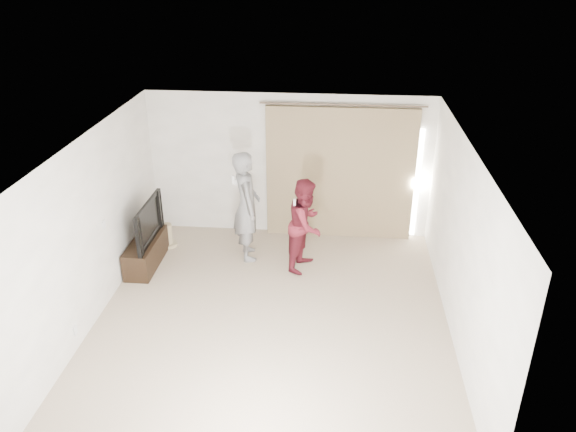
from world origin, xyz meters
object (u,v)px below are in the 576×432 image
object	(u,v)px
person_man	(247,206)
person_woman	(306,224)
tv_console	(146,252)
tv	(142,222)

from	to	relation	value
person_man	person_woman	bearing A→B (deg)	-14.15
tv_console	person_woman	world-z (taller)	person_woman
tv_console	person_woman	distance (m)	2.71
person_woman	tv_console	bearing A→B (deg)	-175.95
tv_console	person_man	size ratio (longest dim) A/B	0.63
tv	tv_console	bearing A→B (deg)	0.00
tv_console	person_man	distance (m)	1.85
tv	person_woman	xyz separation A→B (m)	(2.65, 0.19, -0.02)
tv	person_man	bearing A→B (deg)	-74.74
tv_console	person_man	bearing A→B (deg)	15.01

